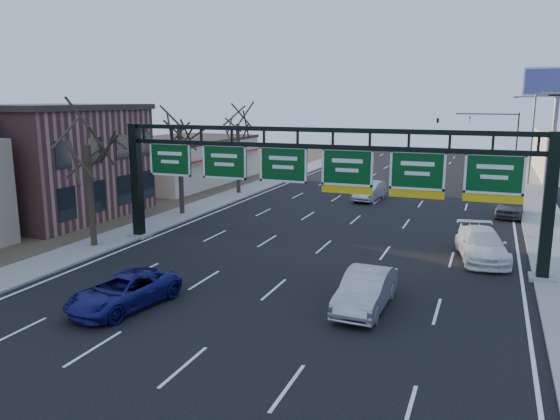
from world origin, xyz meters
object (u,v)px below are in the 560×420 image
at_px(sign_gantry, 317,174).
at_px(car_blue_suv, 124,291).
at_px(car_silver_sedan, 366,290).
at_px(car_white_wagon, 482,245).

relative_size(sign_gantry, car_blue_suv, 4.75).
xyz_separation_m(car_blue_suv, car_silver_sedan, (9.55, 3.58, 0.09)).
xyz_separation_m(sign_gantry, car_blue_suv, (-5.24, -10.36, -3.91)).
bearing_deg(sign_gantry, car_white_wagon, 16.97).
bearing_deg(sign_gantry, car_silver_sedan, -57.61).
distance_m(sign_gantry, car_silver_sedan, 8.90).
distance_m(car_silver_sedan, car_white_wagon, 10.39).
relative_size(car_silver_sedan, car_white_wagon, 0.86).
height_order(sign_gantry, car_silver_sedan, sign_gantry).
bearing_deg(car_silver_sedan, car_white_wagon, 67.09).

